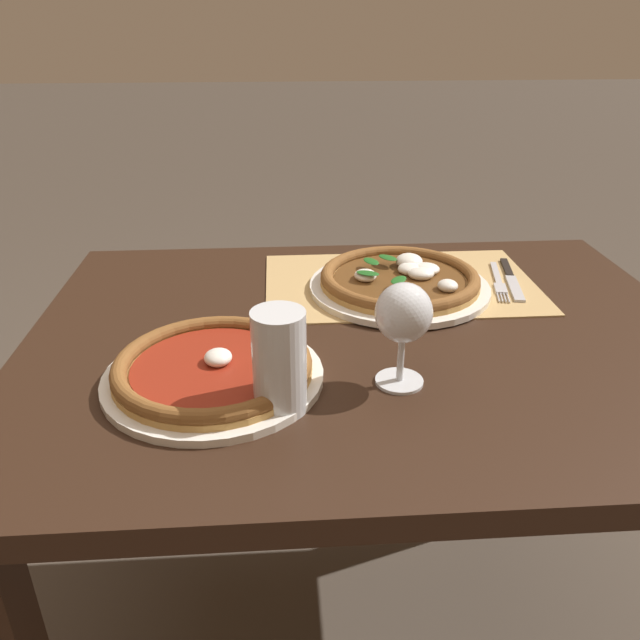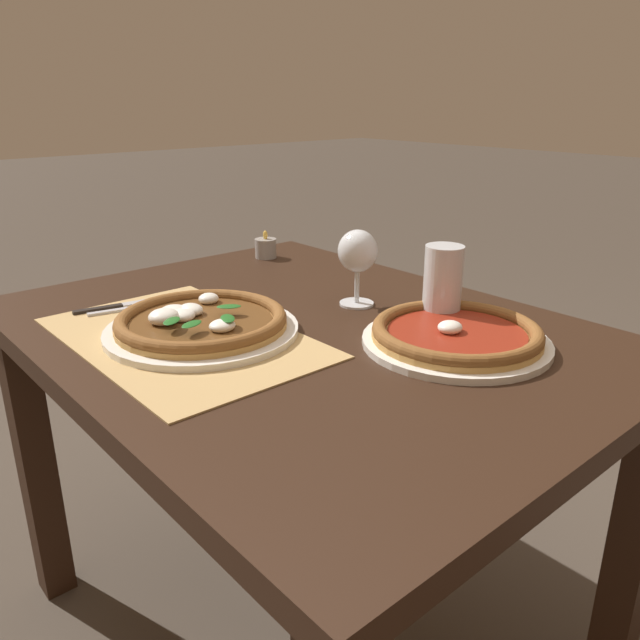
# 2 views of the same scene
# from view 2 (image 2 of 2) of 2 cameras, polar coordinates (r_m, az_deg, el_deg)

# --- Properties ---
(ground_plane) EXTENTS (24.00, 24.00, 0.00)m
(ground_plane) POSITION_cam_2_polar(r_m,az_deg,el_deg) (1.58, -1.42, -26.64)
(ground_plane) COLOR #473D33
(dining_table) EXTENTS (1.14, 0.86, 0.74)m
(dining_table) POSITION_cam_2_polar(r_m,az_deg,el_deg) (1.20, -1.67, -5.74)
(dining_table) COLOR black
(dining_table) RESTS_ON ground
(paper_placemat) EXTENTS (0.53, 0.34, 0.00)m
(paper_placemat) POSITION_cam_2_polar(r_m,az_deg,el_deg) (1.13, -12.49, -1.55)
(paper_placemat) COLOR tan
(paper_placemat) RESTS_ON dining_table
(pizza_near) EXTENTS (0.34, 0.34, 0.05)m
(pizza_near) POSITION_cam_2_polar(r_m,az_deg,el_deg) (1.13, -10.85, -0.24)
(pizza_near) COLOR silver
(pizza_near) RESTS_ON paper_placemat
(pizza_far) EXTENTS (0.32, 0.32, 0.04)m
(pizza_far) POSITION_cam_2_polar(r_m,az_deg,el_deg) (1.09, 12.34, -1.35)
(pizza_far) COLOR silver
(pizza_far) RESTS_ON dining_table
(wine_glass) EXTENTS (0.08, 0.08, 0.16)m
(wine_glass) POSITION_cam_2_polar(r_m,az_deg,el_deg) (1.25, 3.46, 6.01)
(wine_glass) COLOR silver
(wine_glass) RESTS_ON dining_table
(pint_glass) EXTENTS (0.07, 0.07, 0.15)m
(pint_glass) POSITION_cam_2_polar(r_m,az_deg,el_deg) (1.19, 11.14, 3.13)
(pint_glass) COLOR silver
(pint_glass) RESTS_ON dining_table
(fork) EXTENTS (0.06, 0.20, 0.00)m
(fork) POSITION_cam_2_polar(r_m,az_deg,el_deg) (1.30, -16.10, 1.17)
(fork) COLOR #B7B7BC
(fork) RESTS_ON paper_placemat
(knife) EXTENTS (0.06, 0.21, 0.01)m
(knife) POSITION_cam_2_polar(r_m,az_deg,el_deg) (1.32, -17.08, 1.38)
(knife) COLOR black
(knife) RESTS_ON paper_placemat
(votive_candle) EXTENTS (0.06, 0.06, 0.07)m
(votive_candle) POSITION_cam_2_polar(r_m,az_deg,el_deg) (1.65, -4.99, 6.50)
(votive_candle) COLOR gray
(votive_candle) RESTS_ON dining_table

